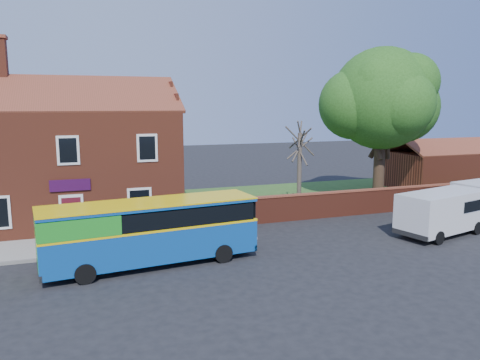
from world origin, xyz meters
name	(u,v)px	position (x,y,z in m)	size (l,w,h in m)	color
ground	(248,269)	(0.00, 0.00, 0.00)	(120.00, 120.00, 0.00)	black
pavement	(73,246)	(-7.00, 5.75, 0.06)	(18.00, 3.50, 0.12)	gray
kerb	(73,256)	(-7.00, 4.00, 0.07)	(18.00, 0.15, 0.14)	slate
grass_strip	(347,194)	(13.00, 13.00, 0.02)	(26.00, 12.00, 0.04)	#426B28
shop_building	(70,164)	(-7.02, 11.50, 3.41)	(12.30, 8.13, 10.50)	brown
boundary_wall	(397,199)	(13.00, 7.00, 0.81)	(22.00, 0.38, 1.60)	maroon
outbuilding	(441,169)	(22.00, 13.00, 1.61)	(8.20, 5.06, 4.17)	maroon
bus	(144,230)	(-4.03, 1.89, 1.60)	(9.37, 3.27, 2.80)	#0E499C
van_near	(442,211)	(11.61, 1.50, 1.31)	(5.67, 3.34, 2.33)	silver
large_tree	(381,102)	(13.60, 9.96, 7.08)	(8.86, 7.01, 10.81)	black
bare_tree	(299,167)	(7.07, 9.37, 2.86)	(2.09, 2.49, 5.57)	#4C4238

